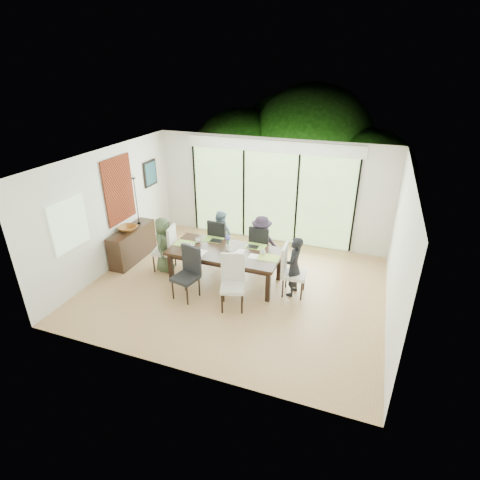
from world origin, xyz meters
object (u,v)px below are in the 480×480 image
(chair_far_right, at_px, (262,246))
(person_far_right, at_px, (261,242))
(table_top, at_px, (225,252))
(laptop, at_px, (187,246))
(cup_b, at_px, (230,252))
(person_left_end, at_px, (164,244))
(bowl, at_px, (128,228))
(chair_far_left, at_px, (221,239))
(person_right_end, at_px, (294,267))
(chair_near_right, at_px, (232,284))
(vase, at_px, (228,247))
(cup_a, at_px, (198,241))
(chair_left_end, at_px, (163,248))
(chair_near_left, at_px, (185,274))
(sideboard, at_px, (133,244))
(cup_c, at_px, (263,252))
(person_far_left, at_px, (221,236))
(chair_right_end, at_px, (294,271))

(chair_far_right, bearing_deg, person_far_right, 92.29)
(table_top, relative_size, chair_far_right, 2.18)
(laptop, bearing_deg, cup_b, -5.25)
(person_left_end, xyz_separation_m, bowl, (-0.97, 0.07, 0.21))
(chair_far_left, distance_m, person_right_end, 2.11)
(chair_near_right, xyz_separation_m, vase, (-0.45, 0.92, 0.26))
(person_far_right, bearing_deg, table_top, 45.72)
(laptop, bearing_deg, vase, 4.21)
(cup_a, bearing_deg, chair_near_right, -40.36)
(chair_left_end, bearing_deg, cup_b, 76.10)
(chair_near_left, relative_size, person_right_end, 0.85)
(chair_near_right, distance_m, sideboard, 3.13)
(sideboard, bearing_deg, chair_far_left, 18.90)
(chair_far_left, height_order, cup_b, chair_far_left)
(table_top, distance_m, cup_c, 0.81)
(person_far_right, xyz_separation_m, sideboard, (-3.00, -0.66, -0.24))
(chair_far_left, distance_m, cup_c, 1.48)
(vase, xyz_separation_m, cup_b, (0.10, -0.15, -0.01))
(cup_b, bearing_deg, chair_near_right, -65.56)
(chair_near_right, bearing_deg, person_left_end, 138.36)
(table_top, height_order, chair_left_end, chair_left_end)
(chair_near_left, distance_m, bowl, 2.18)
(chair_near_right, bearing_deg, bowl, 144.48)
(person_far_left, bearing_deg, bowl, 27.70)
(chair_near_left, bearing_deg, cup_b, 62.66)
(chair_left_end, height_order, chair_right_end, same)
(chair_left_end, xyz_separation_m, person_far_left, (1.05, 0.83, 0.09))
(cup_a, xyz_separation_m, bowl, (-1.75, -0.08, 0.06))
(cup_a, relative_size, sideboard, 0.09)
(chair_far_left, xyz_separation_m, cup_b, (0.60, -0.95, 0.24))
(bowl, bearing_deg, person_left_end, -3.88)
(cup_c, bearing_deg, chair_left_end, -177.51)
(chair_near_right, relative_size, person_far_right, 0.85)
(chair_left_end, height_order, vase, chair_left_end)
(person_right_end, xyz_separation_m, cup_a, (-2.18, 0.15, 0.15))
(person_right_end, bearing_deg, cup_b, -78.08)
(person_left_end, distance_m, person_right_end, 2.96)
(person_far_right, height_order, vase, person_far_right)
(chair_far_left, relative_size, person_far_left, 0.85)
(chair_far_right, relative_size, bowl, 2.58)
(chair_near_right, bearing_deg, person_far_left, 101.28)
(cup_a, bearing_deg, chair_left_end, -169.38)
(person_right_end, bearing_deg, vase, -84.38)
(person_far_right, bearing_deg, cup_a, 17.79)
(person_far_right, relative_size, bowl, 3.02)
(chair_far_left, bearing_deg, cup_b, 125.84)
(chair_left_end, distance_m, vase, 1.57)
(cup_a, height_order, bowl, bowl)
(table_top, xyz_separation_m, person_right_end, (1.48, 0.00, -0.07))
(person_left_end, relative_size, person_far_left, 1.00)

